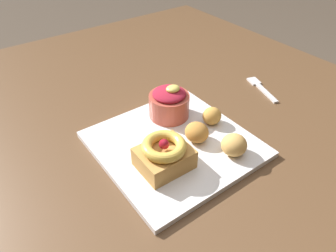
{
  "coord_description": "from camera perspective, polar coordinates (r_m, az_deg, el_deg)",
  "views": [
    {
      "loc": [
        -0.28,
        -0.56,
        1.15
      ],
      "look_at": [
        0.01,
        -0.16,
        0.77
      ],
      "focal_mm": 33.19,
      "sensor_mm": 36.0,
      "label": 1
    }
  ],
  "objects": [
    {
      "name": "fritter_back",
      "position": [
        0.62,
        5.3,
        -1.16
      ],
      "size": [
        0.05,
        0.05,
        0.04
      ],
      "primitive_type": "ellipsoid",
      "color": "#BC7F38",
      "rests_on": "front_plate"
    },
    {
      "name": "front_plate",
      "position": [
        0.63,
        1.08,
        -3.33
      ],
      "size": [
        0.29,
        0.29,
        0.01
      ],
      "primitive_type": "cube",
      "color": "white",
      "rests_on": "dining_table"
    },
    {
      "name": "dining_table",
      "position": [
        0.81,
        -7.59,
        -1.89
      ],
      "size": [
        1.23,
        1.04,
        0.73
      ],
      "color": "brown",
      "rests_on": "ground_plane"
    },
    {
      "name": "berry_ramekin",
      "position": [
        0.68,
        0.23,
        4.27
      ],
      "size": [
        0.09,
        0.09,
        0.08
      ],
      "color": "#B24C3D",
      "rests_on": "front_plate"
    },
    {
      "name": "fritter_middle",
      "position": [
        0.67,
        8.07,
        1.86
      ],
      "size": [
        0.04,
        0.04,
        0.04
      ],
      "primitive_type": "ellipsoid",
      "color": "gold",
      "rests_on": "front_plate"
    },
    {
      "name": "fork",
      "position": [
        0.85,
        16.65,
        6.78
      ],
      "size": [
        0.06,
        0.12,
        0.0
      ],
      "rotation": [
        0.0,
        0.0,
        1.24
      ],
      "color": "silver",
      "rests_on": "dining_table"
    },
    {
      "name": "fritter_front",
      "position": [
        0.6,
        12.02,
        -3.4
      ],
      "size": [
        0.05,
        0.05,
        0.04
      ],
      "primitive_type": "ellipsoid",
      "color": "tan",
      "rests_on": "front_plate"
    },
    {
      "name": "cake_slice",
      "position": [
        0.56,
        -0.72,
        -5.23
      ],
      "size": [
        0.09,
        0.08,
        0.06
      ],
      "rotation": [
        0.0,
        0.0,
        -0.01
      ],
      "color": "#C68E47",
      "rests_on": "front_plate"
    }
  ]
}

